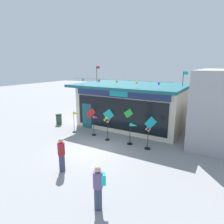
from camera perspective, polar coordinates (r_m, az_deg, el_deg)
The scene contains 10 objects.
ground_plane at distance 12.36m, azimuth -5.73°, elevation -10.74°, with size 80.00×80.00×0.00m, color gray.
kite_shop_building at distance 16.84m, azimuth 6.28°, elevation 2.22°, with size 8.50×6.45×4.93m.
wind_spinner_far_left at distance 15.12m, azimuth -10.43°, elevation -1.59°, with size 0.61×0.30×1.62m.
wind_spinner_left at distance 14.32m, azimuth -4.77°, elevation -2.85°, with size 0.63×0.32×1.48m.
wind_spinner_center_left at distance 13.38m, azimuth -1.43°, elevation -3.48°, with size 0.42×0.31×1.66m.
wind_spinner_center_right at distance 12.72m, azimuth 5.97°, elevation -5.01°, with size 0.68×0.35×1.44m.
wind_spinner_right at distance 12.33m, azimuth 10.22°, elevation -7.42°, with size 0.37×0.37×1.44m.
person_near_camera at distance 7.44m, azimuth -3.91°, elevation -20.60°, with size 0.48×0.43×1.68m.
person_mid_plaza at distance 10.01m, azimuth -14.29°, elevation -11.76°, with size 0.34×0.34×1.68m.
trash_bin at distance 17.78m, azimuth -14.99°, elevation -2.02°, with size 0.52×0.52×0.89m.
Camera 1 is at (6.75, -9.04, 5.05)m, focal length 31.88 mm.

